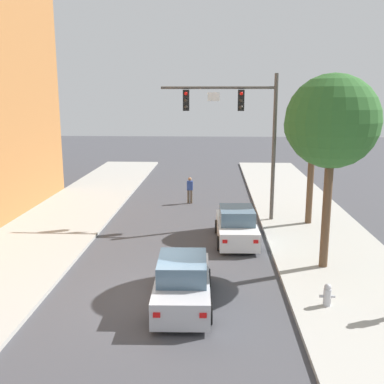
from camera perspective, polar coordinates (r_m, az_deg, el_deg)
ground_plane at (r=15.26m, az=-3.31°, el=-13.35°), size 120.00×120.00×0.00m
sidewalk_right at (r=15.94m, az=21.25°, el=-12.75°), size 5.00×60.00×0.15m
traffic_signal_mast at (r=23.25m, az=6.45°, el=8.97°), size 5.88×0.38×7.50m
car_lead_white at (r=20.65m, az=5.65°, el=-4.35°), size 1.94×4.29×1.60m
car_following_silver at (r=14.60m, az=-1.20°, el=-11.45°), size 1.94×4.29×1.60m
pedestrian_crossing_road at (r=27.75m, az=-0.27°, el=0.39°), size 0.36×0.22×1.64m
fire_hydrant at (r=14.91m, az=16.79°, el=-12.37°), size 0.48×0.24×0.72m
street_tree_nearest at (r=17.06m, az=17.36°, el=8.44°), size 3.39×3.39×7.21m
street_tree_second at (r=23.11m, az=15.15°, el=8.04°), size 2.90×2.90×6.42m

